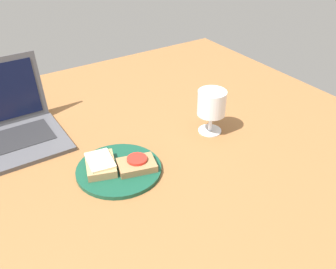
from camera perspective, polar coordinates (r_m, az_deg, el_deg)
wooden_table at (r=101.61cm, az=-1.42°, el=-4.00°), size 140.00×140.00×3.00cm
plate at (r=95.97cm, az=-7.46°, el=-5.35°), size 21.61×21.61×1.07cm
sandwich_with_cheese at (r=95.53cm, az=-10.25°, el=-4.45°), size 9.87×11.69×2.76cm
sandwich_with_tomato at (r=94.59cm, az=-4.77°, el=-4.50°), size 10.73×8.83×2.54cm
wine_glass at (r=107.32cm, az=6.66°, el=4.47°), size 8.19×8.19×13.10cm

